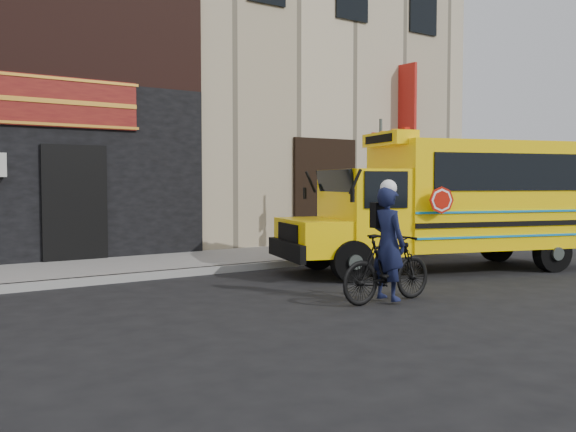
{
  "coord_description": "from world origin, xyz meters",
  "views": [
    {
      "loc": [
        -7.54,
        -9.07,
        1.89
      ],
      "look_at": [
        0.15,
        1.85,
        1.19
      ],
      "focal_mm": 40.0,
      "sensor_mm": 36.0,
      "label": 1
    }
  ],
  "objects_px": {
    "school_bus": "(455,200)",
    "sign_pole": "(381,183)",
    "bicycle": "(387,268)",
    "cyclist": "(388,247)"
  },
  "relations": [
    {
      "from": "school_bus",
      "to": "sign_pole",
      "type": "distance_m",
      "value": 2.32
    },
    {
      "from": "bicycle",
      "to": "cyclist",
      "type": "bearing_deg",
      "value": 144.24
    },
    {
      "from": "bicycle",
      "to": "cyclist",
      "type": "relative_size",
      "value": 1.02
    },
    {
      "from": "school_bus",
      "to": "cyclist",
      "type": "relative_size",
      "value": 4.08
    },
    {
      "from": "school_bus",
      "to": "sign_pole",
      "type": "relative_size",
      "value": 2.1
    },
    {
      "from": "school_bus",
      "to": "bicycle",
      "type": "height_order",
      "value": "school_bus"
    },
    {
      "from": "sign_pole",
      "to": "bicycle",
      "type": "distance_m",
      "value": 5.86
    },
    {
      "from": "sign_pole",
      "to": "bicycle",
      "type": "bearing_deg",
      "value": -132.21
    },
    {
      "from": "sign_pole",
      "to": "cyclist",
      "type": "distance_m",
      "value": 5.84
    },
    {
      "from": "school_bus",
      "to": "cyclist",
      "type": "xyz_separation_m",
      "value": [
        -3.89,
        -1.97,
        -0.62
      ]
    }
  ]
}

